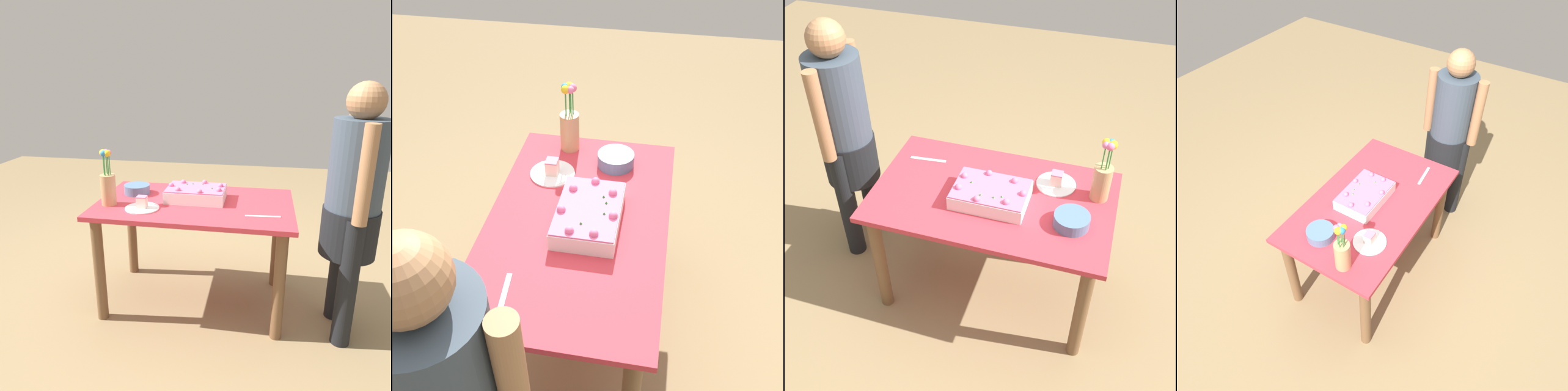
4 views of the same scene
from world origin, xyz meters
The scene contains 8 objects.
ground_plane centered at (0.00, 0.00, 0.00)m, with size 8.00×8.00×0.00m, color #8C7550.
dining_table centered at (0.00, 0.00, 0.60)m, with size 1.25×0.76×0.73m.
sheet_cake centered at (0.00, -0.05, 0.77)m, with size 0.38×0.26×0.11m.
serving_plate_with_slice centered at (0.30, 0.18, 0.75)m, with size 0.21×0.21×0.08m.
cake_knife centered at (-0.44, 0.18, 0.73)m, with size 0.21×0.02×0.00m, color silver.
flower_vase centered at (0.53, 0.14, 0.86)m, with size 0.09×0.09×0.35m.
fruit_bowl centered at (0.42, -0.11, 0.76)m, with size 0.18×0.18×0.06m, color slate.
person_standing centered at (-0.93, 0.15, 0.85)m, with size 0.31×0.45×1.49m.
Camera 3 is at (0.51, -1.86, 2.38)m, focal length 45.00 mm.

